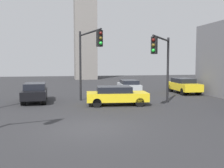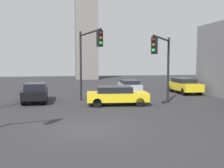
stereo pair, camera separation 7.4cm
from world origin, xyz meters
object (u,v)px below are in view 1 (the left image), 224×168
at_px(traffic_light_0, 89,50).
at_px(car_0, 116,95).
at_px(car_3, 129,86).
at_px(car_4, 184,85).
at_px(car_1, 35,92).
at_px(traffic_light_1, 162,55).

distance_m(traffic_light_0, car_0, 3.61).
relative_size(car_0, car_3, 1.02).
bearing_deg(car_4, car_0, -53.02).
bearing_deg(car_3, car_4, -96.30).
xyz_separation_m(car_1, car_3, (8.24, 3.71, -0.05)).
bearing_deg(traffic_light_1, traffic_light_0, -77.66).
bearing_deg(traffic_light_1, car_4, 178.72).
distance_m(traffic_light_1, car_0, 4.04).
xyz_separation_m(car_3, car_4, (5.12, -1.02, 0.06)).
relative_size(traffic_light_0, car_3, 1.24).
height_order(car_3, car_4, car_4).
bearing_deg(traffic_light_1, car_1, -78.94).
xyz_separation_m(car_0, car_1, (-5.57, 2.61, 0.06)).
relative_size(traffic_light_0, traffic_light_1, 1.12).
distance_m(car_1, car_3, 9.04).
height_order(traffic_light_0, car_4, traffic_light_0).
distance_m(traffic_light_1, car_1, 9.53).
relative_size(traffic_light_0, car_1, 1.27).
xyz_separation_m(traffic_light_1, car_0, (-2.71, 1.29, -2.70)).
distance_m(car_0, car_3, 6.87).
bearing_deg(car_1, traffic_light_0, 62.20).
bearing_deg(car_0, car_3, 73.30).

